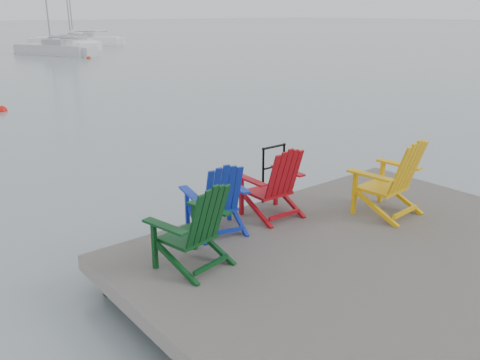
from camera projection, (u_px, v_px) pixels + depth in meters
ground at (388, 294)px, 6.43m from camera, size 400.00×400.00×0.00m
dock at (390, 269)px, 6.32m from camera, size 6.00×5.00×1.40m
handrail at (274, 167)px, 8.06m from camera, size 0.48×0.04×0.90m
chair_green at (195, 225)px, 5.89m from camera, size 0.96×0.91×1.06m
chair_blue at (217, 197)px, 6.84m from camera, size 0.93×0.88×1.02m
chair_red at (274, 182)px, 7.38m from camera, size 0.87×0.81×1.07m
chair_yellow at (392, 177)px, 7.44m from camera, size 0.99×0.92×1.17m
sailboat_near at (55, 50)px, 41.04m from camera, size 4.57×7.11×9.83m
sailboat_mid at (73, 44)px, 49.05m from camera, size 3.57×10.01×13.34m
sailboat_far at (78, 41)px, 53.20m from camera, size 8.25×6.24×11.55m
buoy_a at (2, 111)px, 18.09m from camera, size 0.40×0.40×0.40m
buoy_c at (89, 59)px, 37.95m from camera, size 0.36×0.36×0.36m
buoy_d at (90, 54)px, 41.64m from camera, size 0.34×0.34×0.34m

